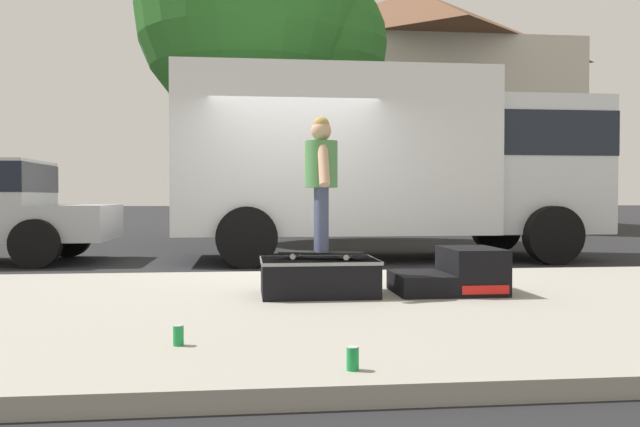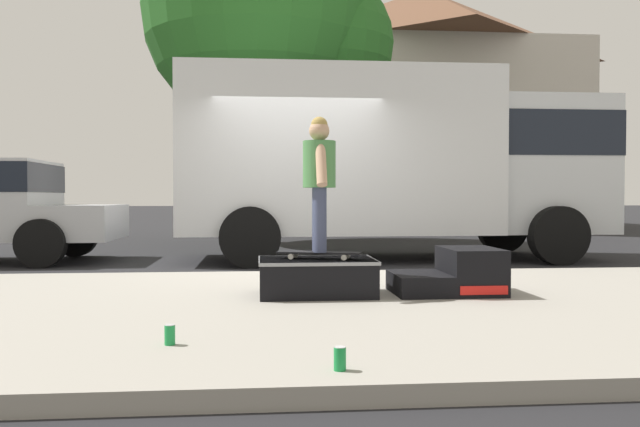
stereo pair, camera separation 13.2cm
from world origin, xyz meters
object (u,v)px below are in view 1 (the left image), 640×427
object	(u,v)px
street_tree_main	(264,21)
skater_kid	(321,172)
skate_box	(319,275)
kicker_ramp	(456,274)
box_truck	(389,157)
soda_can_b	(178,335)
skateboard	(321,253)
soda_can	(353,358)

from	to	relation	value
street_tree_main	skater_kid	bearing A→B (deg)	-88.24
skate_box	kicker_ramp	bearing A→B (deg)	-0.02
kicker_ramp	street_tree_main	xyz separation A→B (m)	(-1.57, 8.96, 4.72)
skate_box	box_truck	distance (m)	5.22
soda_can_b	skateboard	bearing A→B (deg)	60.64
box_truck	skater_kid	bearing A→B (deg)	-109.47
kicker_ramp	street_tree_main	world-z (taller)	street_tree_main
kicker_ramp	skateboard	distance (m)	1.32
skateboard	skater_kid	distance (m)	0.75
skate_box	box_truck	bearing A→B (deg)	70.22
skate_box	box_truck	world-z (taller)	box_truck
skate_box	skateboard	bearing A→B (deg)	-36.39
box_truck	soda_can	bearing A→B (deg)	-103.75
skateboard	soda_can	xyz separation A→B (m)	(-0.14, -2.67, -0.33)
kicker_ramp	soda_can	world-z (taller)	kicker_ramp
skater_kid	soda_can	world-z (taller)	skater_kid
kicker_ramp	soda_can_b	world-z (taller)	kicker_ramp
kicker_ramp	skater_kid	size ratio (longest dim) A/B	0.80
skate_box	soda_can	bearing A→B (deg)	-92.40
kicker_ramp	box_truck	bearing A→B (deg)	85.41
skater_kid	street_tree_main	size ratio (longest dim) A/B	0.16
skate_box	skater_kid	bearing A→B (deg)	-36.39
soda_can	street_tree_main	world-z (taller)	street_tree_main
skater_kid	soda_can_b	xyz separation A→B (m)	(-1.11, -1.97, -1.08)
skateboard	skate_box	bearing A→B (deg)	143.61
skate_box	skateboard	world-z (taller)	skateboard
skater_kid	soda_can_b	size ratio (longest dim) A/B	9.95
skate_box	kicker_ramp	distance (m)	1.32
skateboard	skater_kid	world-z (taller)	skater_kid
skateboard	street_tree_main	world-z (taller)	street_tree_main
skate_box	soda_can	world-z (taller)	skate_box
skate_box	kicker_ramp	xyz separation A→B (m)	(1.32, -0.00, -0.00)
soda_can	box_truck	bearing A→B (deg)	76.25
skateboard	street_tree_main	xyz separation A→B (m)	(-0.28, 8.97, 4.50)
box_truck	street_tree_main	distance (m)	5.71
skate_box	soda_can_b	world-z (taller)	skate_box
skateboard	soda_can	size ratio (longest dim) A/B	6.38
skater_kid	box_truck	size ratio (longest dim) A/B	0.18
skater_kid	soda_can_b	bearing A→B (deg)	-119.36
skateboard	street_tree_main	bearing A→B (deg)	91.76
kicker_ramp	soda_can	bearing A→B (deg)	-118.13
street_tree_main	soda_can_b	bearing A→B (deg)	-94.36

